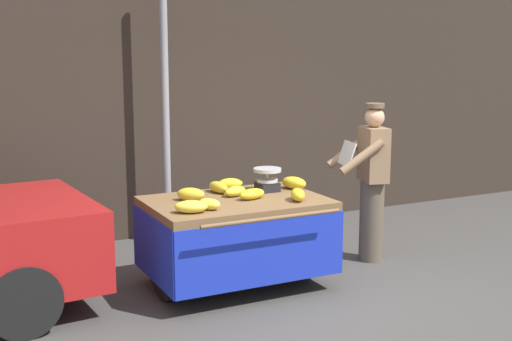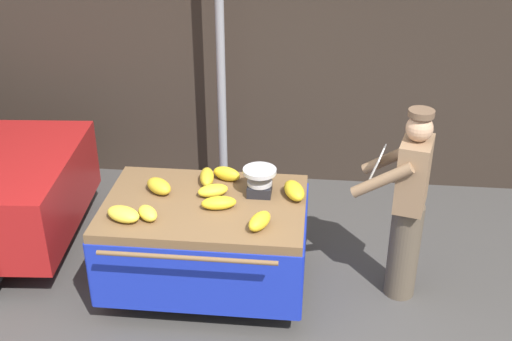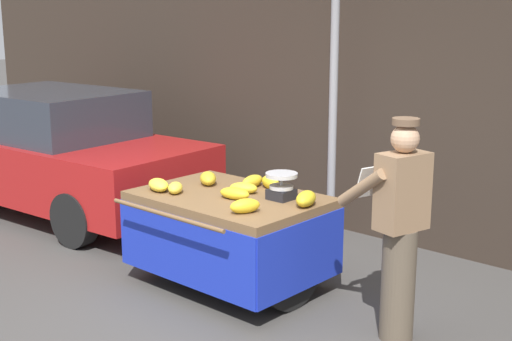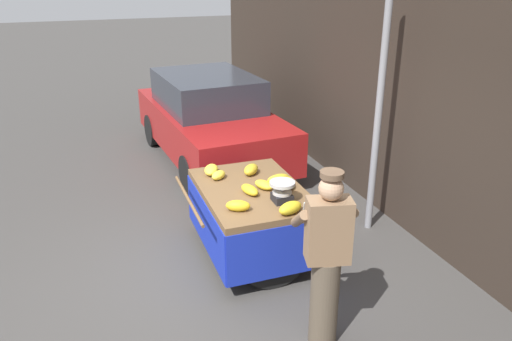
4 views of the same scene
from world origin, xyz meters
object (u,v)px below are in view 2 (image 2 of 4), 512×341
at_px(banana_bunch_3, 207,177).
at_px(weighing_scale, 260,182).
at_px(banana_cart, 205,226).
at_px(banana_bunch_1, 219,203).
at_px(banana_bunch_0, 260,221).
at_px(street_pole, 220,49).
at_px(banana_bunch_6, 227,174).
at_px(banana_bunch_2, 213,190).
at_px(banana_bunch_4, 159,186).
at_px(vendor_person, 407,206).
at_px(banana_bunch_5, 123,214).
at_px(banana_bunch_8, 294,191).
at_px(banana_bunch_7, 148,213).

bearing_deg(banana_bunch_3, weighing_scale, -17.16).
relative_size(banana_cart, banana_bunch_1, 5.94).
distance_m(banana_cart, banana_bunch_0, 0.65).
bearing_deg(street_pole, banana_bunch_6, -79.70).
xyz_separation_m(banana_bunch_0, banana_bunch_1, (-0.35, 0.25, -0.01)).
xyz_separation_m(banana_bunch_2, banana_bunch_3, (-0.09, 0.21, 0.01)).
bearing_deg(banana_bunch_1, street_pole, 97.68).
height_order(banana_cart, banana_bunch_4, banana_bunch_4).
relative_size(banana_bunch_0, banana_bunch_3, 0.89).
bearing_deg(banana_bunch_3, vendor_person, -7.68).
relative_size(banana_bunch_4, banana_bunch_6, 1.05).
bearing_deg(banana_cart, banana_bunch_3, 95.76).
relative_size(street_pole, banana_bunch_5, 11.45).
xyz_separation_m(banana_bunch_3, banana_bunch_4, (-0.37, -0.21, 0.01)).
height_order(banana_bunch_6, banana_bunch_8, banana_bunch_8).
height_order(banana_bunch_1, banana_bunch_6, banana_bunch_6).
bearing_deg(banana_bunch_1, weighing_scale, 41.44).
xyz_separation_m(street_pole, banana_bunch_2, (0.16, -1.56, -0.73)).
relative_size(street_pole, banana_bunch_6, 12.95).
relative_size(street_pole, weighing_scale, 11.77).
bearing_deg(banana_bunch_7, street_pole, 81.55).
distance_m(banana_bunch_5, vendor_person, 2.28).
bearing_deg(banana_bunch_0, banana_cart, 146.31).
bearing_deg(weighing_scale, banana_bunch_7, -149.96).
bearing_deg(street_pole, banana_bunch_0, -73.61).
xyz_separation_m(banana_cart, banana_bunch_8, (0.73, 0.17, 0.29)).
xyz_separation_m(banana_bunch_0, banana_bunch_3, (-0.52, 0.67, -0.00)).
bearing_deg(banana_bunch_6, banana_bunch_2, -105.12).
bearing_deg(banana_bunch_8, banana_bunch_0, -116.05).
distance_m(banana_bunch_1, banana_bunch_6, 0.48).
distance_m(banana_bunch_6, banana_bunch_8, 0.65).
bearing_deg(banana_bunch_1, banana_bunch_6, 90.59).
height_order(banana_bunch_6, vendor_person, vendor_person).
xyz_separation_m(weighing_scale, banana_bunch_5, (-1.02, -0.52, -0.06)).
relative_size(banana_bunch_1, banana_bunch_6, 1.12).
height_order(banana_bunch_6, banana_bunch_7, banana_bunch_6).
relative_size(street_pole, banana_cart, 1.96).
xyz_separation_m(banana_bunch_4, banana_bunch_8, (1.14, 0.04, 0.00)).
bearing_deg(banana_bunch_0, banana_bunch_2, 133.92).
xyz_separation_m(banana_bunch_5, banana_bunch_8, (1.31, 0.50, 0.01)).
height_order(weighing_scale, vendor_person, vendor_person).
bearing_deg(banana_bunch_0, banana_bunch_1, 144.61).
distance_m(banana_bunch_1, banana_bunch_8, 0.64).
distance_m(banana_bunch_3, vendor_person, 1.71).
distance_m(banana_bunch_6, banana_bunch_7, 0.87).
height_order(street_pole, weighing_scale, street_pole).
relative_size(banana_bunch_3, banana_bunch_5, 1.01).
xyz_separation_m(weighing_scale, banana_bunch_2, (-0.39, -0.07, -0.07)).
height_order(banana_bunch_5, banana_bunch_7, banana_bunch_5).
bearing_deg(weighing_scale, banana_bunch_0, -84.46).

